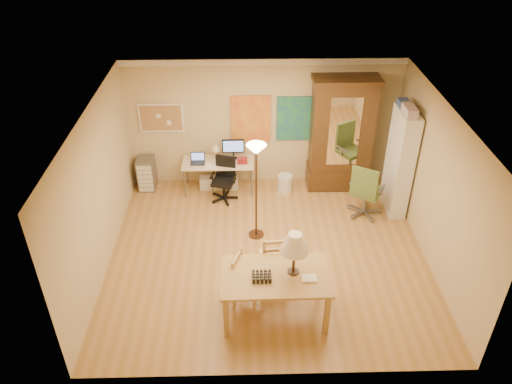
{
  "coord_description": "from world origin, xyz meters",
  "views": [
    {
      "loc": [
        -0.38,
        -6.77,
        5.73
      ],
      "look_at": [
        -0.2,
        0.3,
        1.11
      ],
      "focal_mm": 35.0,
      "sensor_mm": 36.0,
      "label": 1
    }
  ],
  "objects_px": {
    "computer_desk": "(220,172)",
    "armoire": "(340,141)",
    "office_chair_black": "(224,188)",
    "bookshelf": "(399,162)",
    "office_chair_green": "(364,202)",
    "dining_table": "(282,266)"
  },
  "relations": [
    {
      "from": "office_chair_green",
      "to": "armoire",
      "type": "distance_m",
      "value": 1.38
    },
    {
      "from": "computer_desk",
      "to": "office_chair_black",
      "type": "height_order",
      "value": "computer_desk"
    },
    {
      "from": "dining_table",
      "to": "bookshelf",
      "type": "relative_size",
      "value": 0.76
    },
    {
      "from": "dining_table",
      "to": "office_chair_black",
      "type": "xyz_separation_m",
      "value": [
        -0.94,
        3.16,
        -0.7
      ]
    },
    {
      "from": "computer_desk",
      "to": "office_chair_green",
      "type": "height_order",
      "value": "office_chair_green"
    },
    {
      "from": "dining_table",
      "to": "computer_desk",
      "type": "relative_size",
      "value": 1.09
    },
    {
      "from": "dining_table",
      "to": "armoire",
      "type": "xyz_separation_m",
      "value": [
        1.44,
        3.63,
        0.1
      ]
    },
    {
      "from": "office_chair_black",
      "to": "bookshelf",
      "type": "xyz_separation_m",
      "value": [
        3.36,
        -0.41,
        0.79
      ]
    },
    {
      "from": "office_chair_green",
      "to": "armoire",
      "type": "xyz_separation_m",
      "value": [
        -0.35,
        1.11,
        0.74
      ]
    },
    {
      "from": "dining_table",
      "to": "bookshelf",
      "type": "xyz_separation_m",
      "value": [
        2.41,
        2.76,
        0.1
      ]
    },
    {
      "from": "office_chair_black",
      "to": "bookshelf",
      "type": "bearing_deg",
      "value": -6.88
    },
    {
      "from": "bookshelf",
      "to": "office_chair_green",
      "type": "bearing_deg",
      "value": -159.8
    },
    {
      "from": "office_chair_green",
      "to": "bookshelf",
      "type": "relative_size",
      "value": 0.55
    },
    {
      "from": "computer_desk",
      "to": "armoire",
      "type": "distance_m",
      "value": 2.56
    },
    {
      "from": "office_chair_green",
      "to": "bookshelf",
      "type": "bearing_deg",
      "value": 20.2
    },
    {
      "from": "computer_desk",
      "to": "armoire",
      "type": "bearing_deg",
      "value": 1.98
    },
    {
      "from": "armoire",
      "to": "bookshelf",
      "type": "xyz_separation_m",
      "value": [
        0.98,
        -0.88,
        -0.01
      ]
    },
    {
      "from": "armoire",
      "to": "bookshelf",
      "type": "distance_m",
      "value": 1.31
    },
    {
      "from": "office_chair_black",
      "to": "bookshelf",
      "type": "relative_size",
      "value": 0.44
    },
    {
      "from": "computer_desk",
      "to": "office_chair_black",
      "type": "distance_m",
      "value": 0.43
    },
    {
      "from": "computer_desk",
      "to": "office_chair_green",
      "type": "bearing_deg",
      "value": -19.88
    },
    {
      "from": "computer_desk",
      "to": "office_chair_black",
      "type": "relative_size",
      "value": 1.59
    }
  ]
}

